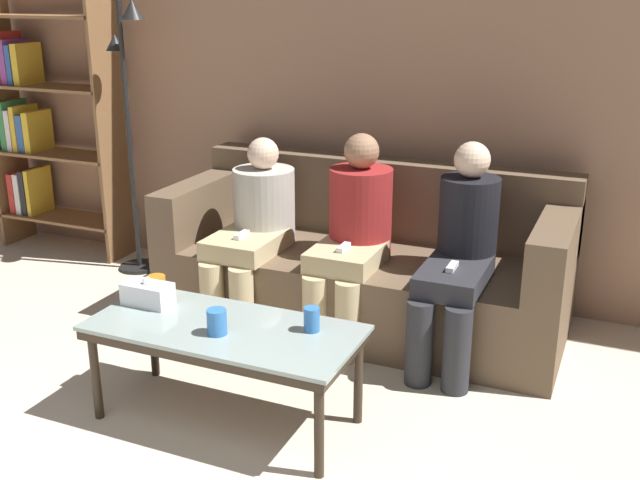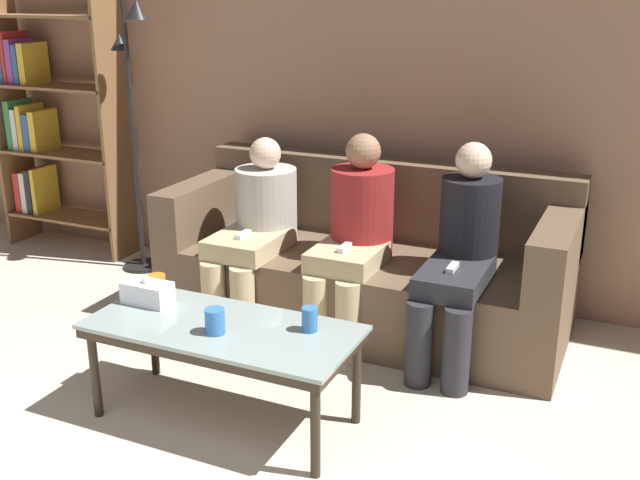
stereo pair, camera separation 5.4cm
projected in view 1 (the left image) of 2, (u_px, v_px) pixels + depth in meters
The scene contains 12 objects.
wall_back at pixel (401, 79), 4.35m from camera, with size 12.00×0.06×2.60m.
couch at pixel (366, 266), 4.21m from camera, with size 2.20×0.91×0.87m.
coffee_table at pixel (224, 335), 3.16m from camera, with size 1.16×0.52×0.45m.
cup_near_left at pixel (312, 319), 3.09m from camera, with size 0.07×0.07×0.10m.
cup_near_right at pixel (157, 285), 3.47m from camera, with size 0.08×0.08×0.09m.
cup_far_center at pixel (217, 322), 3.06m from camera, with size 0.08×0.08×0.11m.
tissue_box at pixel (148, 294), 3.35m from camera, with size 0.22×0.12×0.13m.
bookshelf at pixel (41, 123), 5.24m from camera, with size 0.98×0.32×1.86m.
standing_lamp at pixel (130, 110), 4.73m from camera, with size 0.31×0.26×1.74m.
seated_person_left_end at pixel (255, 225), 4.16m from camera, with size 0.35×0.69×1.02m.
seated_person_mid_left at pixel (354, 231), 3.95m from camera, with size 0.34×0.64×1.09m.
seated_person_mid_right at pixel (460, 251), 3.69m from camera, with size 0.31×0.71×1.09m.
Camera 1 is at (1.33, -0.60, 1.80)m, focal length 42.00 mm.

